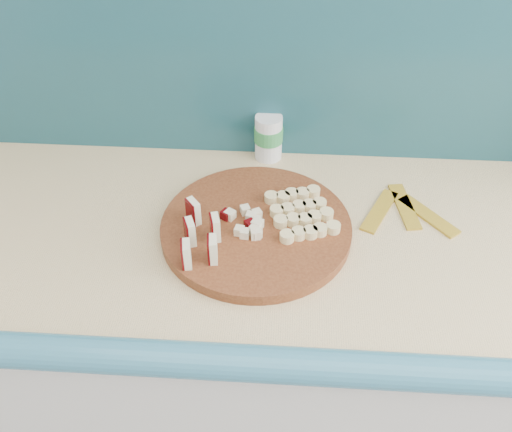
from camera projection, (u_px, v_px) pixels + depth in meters
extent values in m
cube|color=silver|center=(393.00, 377.00, 1.42)|extent=(2.20, 0.60, 0.88)
cube|color=#D8BA7E|center=(431.00, 246.00, 1.11)|extent=(2.20, 0.60, 0.03)
cube|color=teal|center=(462.00, 381.00, 0.89)|extent=(2.20, 0.06, 0.03)
cube|color=teal|center=(434.00, 54.00, 1.15)|extent=(2.20, 0.02, 0.50)
cylinder|color=#49200F|center=(256.00, 228.00, 1.12)|extent=(0.47, 0.47, 0.02)
cube|color=beige|center=(187.00, 254.00, 1.01)|extent=(0.02, 0.03, 0.05)
cube|color=#430407|center=(183.00, 255.00, 1.01)|extent=(0.01, 0.03, 0.05)
cube|color=beige|center=(191.00, 232.00, 1.05)|extent=(0.02, 0.03, 0.05)
cube|color=#430407|center=(186.00, 233.00, 1.05)|extent=(0.01, 0.03, 0.05)
cube|color=beige|center=(194.00, 211.00, 1.10)|extent=(0.02, 0.03, 0.05)
cube|color=#430407|center=(190.00, 212.00, 1.09)|extent=(0.01, 0.03, 0.05)
cube|color=beige|center=(213.00, 249.00, 1.02)|extent=(0.02, 0.03, 0.05)
cube|color=#430407|center=(209.00, 250.00, 1.02)|extent=(0.01, 0.03, 0.05)
cube|color=beige|center=(216.00, 227.00, 1.06)|extent=(0.02, 0.03, 0.05)
cube|color=#430407|center=(212.00, 228.00, 1.06)|extent=(0.01, 0.03, 0.05)
cube|color=beige|center=(249.00, 221.00, 1.10)|extent=(0.02, 0.02, 0.02)
cube|color=beige|center=(251.00, 219.00, 1.10)|extent=(0.02, 0.02, 0.02)
cube|color=#430407|center=(250.00, 215.00, 1.11)|extent=(0.02, 0.02, 0.02)
cube|color=beige|center=(245.00, 219.00, 1.10)|extent=(0.02, 0.02, 0.02)
cube|color=beige|center=(241.00, 217.00, 1.11)|extent=(0.02, 0.02, 0.02)
cube|color=beige|center=(235.00, 217.00, 1.11)|extent=(0.02, 0.02, 0.02)
cube|color=beige|center=(239.00, 221.00, 1.10)|extent=(0.02, 0.02, 0.02)
cube|color=beige|center=(235.00, 224.00, 1.09)|extent=(0.02, 0.02, 0.02)
cube|color=#430407|center=(234.00, 228.00, 1.08)|extent=(0.02, 0.02, 0.02)
cube|color=beige|center=(242.00, 226.00, 1.09)|extent=(0.02, 0.02, 0.02)
cube|color=beige|center=(245.00, 229.00, 1.08)|extent=(0.02, 0.02, 0.02)
cube|color=beige|center=(247.00, 224.00, 1.09)|extent=(0.02, 0.02, 0.02)
cube|color=beige|center=(251.00, 225.00, 1.09)|extent=(0.02, 0.02, 0.02)
cube|color=beige|center=(256.00, 224.00, 1.09)|extent=(0.02, 0.02, 0.02)
cylinder|color=#DDC787|center=(287.00, 236.00, 1.07)|extent=(0.03, 0.03, 0.02)
cylinder|color=#DDC787|center=(299.00, 234.00, 1.07)|extent=(0.03, 0.03, 0.02)
cylinder|color=#DDC787|center=(310.00, 232.00, 1.08)|extent=(0.03, 0.03, 0.02)
cylinder|color=#DDC787|center=(321.00, 230.00, 1.08)|extent=(0.03, 0.03, 0.02)
cylinder|color=#DDC787|center=(332.00, 228.00, 1.09)|extent=(0.03, 0.03, 0.02)
cylinder|color=#DDC787|center=(282.00, 223.00, 1.10)|extent=(0.03, 0.03, 0.02)
cylinder|color=#DDC787|center=(293.00, 221.00, 1.10)|extent=(0.03, 0.03, 0.02)
cylinder|color=#DDC787|center=(304.00, 219.00, 1.11)|extent=(0.03, 0.03, 0.02)
cylinder|color=#DDC787|center=(315.00, 217.00, 1.11)|extent=(0.03, 0.03, 0.02)
cylinder|color=#DDC787|center=(326.00, 215.00, 1.11)|extent=(0.03, 0.03, 0.02)
cylinder|color=#DDC787|center=(276.00, 210.00, 1.12)|extent=(0.03, 0.03, 0.02)
cylinder|color=#DDC787|center=(287.00, 209.00, 1.13)|extent=(0.03, 0.03, 0.02)
cylinder|color=#DDC787|center=(298.00, 207.00, 1.13)|extent=(0.03, 0.03, 0.02)
cylinder|color=#DDC787|center=(309.00, 205.00, 1.14)|extent=(0.03, 0.03, 0.02)
cylinder|color=#DDC787|center=(319.00, 203.00, 1.14)|extent=(0.03, 0.03, 0.02)
cylinder|color=#DDC787|center=(271.00, 199.00, 1.15)|extent=(0.03, 0.03, 0.02)
cylinder|color=#DDC787|center=(282.00, 197.00, 1.16)|extent=(0.03, 0.03, 0.02)
cylinder|color=#DDC787|center=(293.00, 195.00, 1.16)|extent=(0.03, 0.03, 0.02)
cylinder|color=#DDC787|center=(303.00, 194.00, 1.16)|extent=(0.03, 0.03, 0.02)
cylinder|color=#DDC787|center=(313.00, 192.00, 1.17)|extent=(0.03, 0.03, 0.02)
cylinder|color=silver|center=(268.00, 137.00, 1.28)|extent=(0.06, 0.06, 0.11)
cylinder|color=#338E48|center=(269.00, 134.00, 1.27)|extent=(0.06, 0.06, 0.04)
cube|color=gold|center=(379.00, 211.00, 1.17)|extent=(0.09, 0.14, 0.01)
cube|color=gold|center=(405.00, 206.00, 1.18)|extent=(0.05, 0.15, 0.01)
cube|color=gold|center=(428.00, 216.00, 1.16)|extent=(0.11, 0.13, 0.01)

